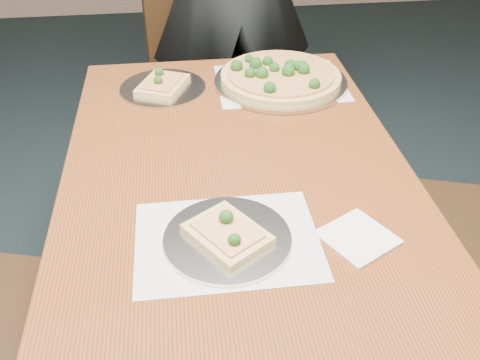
{
  "coord_description": "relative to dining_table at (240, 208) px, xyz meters",
  "views": [
    {
      "loc": [
        -0.01,
        -0.61,
        1.55
      ],
      "look_at": [
        0.12,
        0.47,
        0.75
      ],
      "focal_mm": 40.0,
      "sensor_mm": 36.0,
      "label": 1
    }
  ],
  "objects": [
    {
      "name": "dining_table",
      "position": [
        0.0,
        0.0,
        0.0
      ],
      "size": [
        0.9,
        1.5,
        0.75
      ],
      "color": "#622D13",
      "rests_on": "ground"
    },
    {
      "name": "chair_far",
      "position": [
        -0.03,
        1.13,
        -0.14
      ],
      "size": [
        0.52,
        0.52,
        0.91
      ],
      "rotation": [
        0.0,
        0.0,
        0.29
      ],
      "color": "black",
      "rests_on": "ground"
    },
    {
      "name": "placemat_main",
      "position": [
        0.2,
        0.53,
        0.09
      ],
      "size": [
        0.42,
        0.32,
        0.0
      ],
      "primitive_type": "cube",
      "color": "white",
      "rests_on": "dining_table"
    },
    {
      "name": "placemat_near",
      "position": [
        -0.06,
        -0.22,
        0.09
      ],
      "size": [
        0.4,
        0.3,
        0.0
      ],
      "primitive_type": "cube",
      "color": "white",
      "rests_on": "dining_table"
    },
    {
      "name": "pizza_pan",
      "position": [
        0.2,
        0.53,
        0.12
      ],
      "size": [
        0.44,
        0.44,
        0.07
      ],
      "color": "silver",
      "rests_on": "dining_table"
    },
    {
      "name": "slice_plate_near",
      "position": [
        -0.06,
        -0.22,
        0.11
      ],
      "size": [
        0.28,
        0.28,
        0.06
      ],
      "color": "silver",
      "rests_on": "dining_table"
    },
    {
      "name": "slice_plate_far",
      "position": [
        -0.19,
        0.53,
        0.1
      ],
      "size": [
        0.28,
        0.28,
        0.06
      ],
      "color": "silver",
      "rests_on": "dining_table"
    },
    {
      "name": "napkin",
      "position": [
        0.23,
        -0.25,
        0.09
      ],
      "size": [
        0.19,
        0.19,
        0.01
      ],
      "primitive_type": "cube",
      "rotation": [
        0.0,
        0.0,
        0.5
      ],
      "color": "white",
      "rests_on": "dining_table"
    }
  ]
}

